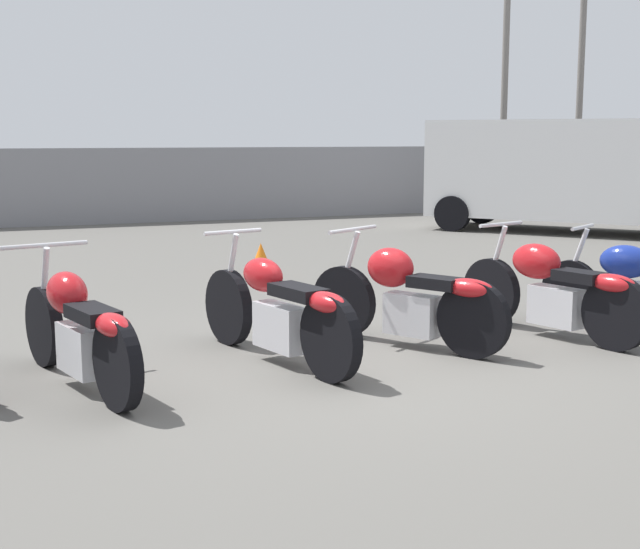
{
  "coord_description": "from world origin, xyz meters",
  "views": [
    {
      "loc": [
        -2.87,
        -6.48,
        1.86
      ],
      "look_at": [
        0.0,
        0.75,
        0.65
      ],
      "focal_mm": 50.0,
      "sensor_mm": 36.0,
      "label": 1
    }
  ],
  "objects_px": {
    "motorcycle_slot_1": "(79,330)",
    "motorcycle_slot_3": "(408,297)",
    "light_pole_left": "(583,20)",
    "motorcycle_slot_4": "(553,290)",
    "motorcycle_slot_2": "(279,311)",
    "parked_van": "(567,170)",
    "traffic_cone_near": "(261,260)"
  },
  "relations": [
    {
      "from": "motorcycle_slot_3",
      "to": "light_pole_left",
      "type": "bearing_deg",
      "value": 16.95
    },
    {
      "from": "motorcycle_slot_1",
      "to": "traffic_cone_near",
      "type": "distance_m",
      "value": 5.41
    },
    {
      "from": "motorcycle_slot_3",
      "to": "parked_van",
      "type": "xyz_separation_m",
      "value": [
        7.27,
        7.44,
        0.75
      ]
    },
    {
      "from": "light_pole_left",
      "to": "motorcycle_slot_3",
      "type": "xyz_separation_m",
      "value": [
        -10.45,
        -11.29,
        -4.16
      ]
    },
    {
      "from": "light_pole_left",
      "to": "parked_van",
      "type": "bearing_deg",
      "value": -129.63
    },
    {
      "from": "motorcycle_slot_1",
      "to": "motorcycle_slot_3",
      "type": "xyz_separation_m",
      "value": [
        2.86,
        0.25,
        0.01
      ]
    },
    {
      "from": "motorcycle_slot_2",
      "to": "parked_van",
      "type": "distance_m",
      "value": 11.4
    },
    {
      "from": "motorcycle_slot_3",
      "to": "traffic_cone_near",
      "type": "distance_m",
      "value": 4.32
    },
    {
      "from": "motorcycle_slot_2",
      "to": "motorcycle_slot_4",
      "type": "distance_m",
      "value": 2.68
    },
    {
      "from": "parked_van",
      "to": "motorcycle_slot_2",
      "type": "bearing_deg",
      "value": -178.1
    },
    {
      "from": "motorcycle_slot_1",
      "to": "motorcycle_slot_3",
      "type": "relative_size",
      "value": 1.17
    },
    {
      "from": "motorcycle_slot_1",
      "to": "traffic_cone_near",
      "type": "relative_size",
      "value": 4.65
    },
    {
      "from": "motorcycle_slot_1",
      "to": "motorcycle_slot_3",
      "type": "bearing_deg",
      "value": -9.06
    },
    {
      "from": "motorcycle_slot_1",
      "to": "traffic_cone_near",
      "type": "xyz_separation_m",
      "value": [
        2.89,
        4.57,
        -0.21
      ]
    },
    {
      "from": "parked_van",
      "to": "motorcycle_slot_3",
      "type": "bearing_deg",
      "value": -173.97
    },
    {
      "from": "motorcycle_slot_1",
      "to": "motorcycle_slot_4",
      "type": "xyz_separation_m",
      "value": [
        4.3,
        0.12,
        0.01
      ]
    },
    {
      "from": "motorcycle_slot_2",
      "to": "motorcycle_slot_3",
      "type": "relative_size",
      "value": 1.21
    },
    {
      "from": "light_pole_left",
      "to": "motorcycle_slot_1",
      "type": "relative_size",
      "value": 3.74
    },
    {
      "from": "traffic_cone_near",
      "to": "light_pole_left",
      "type": "bearing_deg",
      "value": 33.75
    },
    {
      "from": "motorcycle_slot_2",
      "to": "motorcycle_slot_3",
      "type": "bearing_deg",
      "value": -9.33
    },
    {
      "from": "light_pole_left",
      "to": "motorcycle_slot_2",
      "type": "height_order",
      "value": "light_pole_left"
    },
    {
      "from": "motorcycle_slot_4",
      "to": "traffic_cone_near",
      "type": "bearing_deg",
      "value": 91.34
    },
    {
      "from": "motorcycle_slot_2",
      "to": "traffic_cone_near",
      "type": "xyz_separation_m",
      "value": [
        1.27,
        4.42,
        -0.21
      ]
    },
    {
      "from": "light_pole_left",
      "to": "motorcycle_slot_4",
      "type": "xyz_separation_m",
      "value": [
        -9.02,
        -11.42,
        -4.16
      ]
    },
    {
      "from": "light_pole_left",
      "to": "motorcycle_slot_4",
      "type": "distance_m",
      "value": 15.13
    },
    {
      "from": "motorcycle_slot_1",
      "to": "motorcycle_slot_2",
      "type": "height_order",
      "value": "motorcycle_slot_2"
    },
    {
      "from": "motorcycle_slot_4",
      "to": "traffic_cone_near",
      "type": "height_order",
      "value": "motorcycle_slot_4"
    },
    {
      "from": "traffic_cone_near",
      "to": "motorcycle_slot_2",
      "type": "bearing_deg",
      "value": -106.04
    },
    {
      "from": "motorcycle_slot_2",
      "to": "traffic_cone_near",
      "type": "relative_size",
      "value": 4.83
    },
    {
      "from": "motorcycle_slot_4",
      "to": "traffic_cone_near",
      "type": "distance_m",
      "value": 4.68
    },
    {
      "from": "light_pole_left",
      "to": "traffic_cone_near",
      "type": "xyz_separation_m",
      "value": [
        -10.43,
        -6.97,
        -4.38
      ]
    },
    {
      "from": "light_pole_left",
      "to": "traffic_cone_near",
      "type": "bearing_deg",
      "value": -146.25
    }
  ]
}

